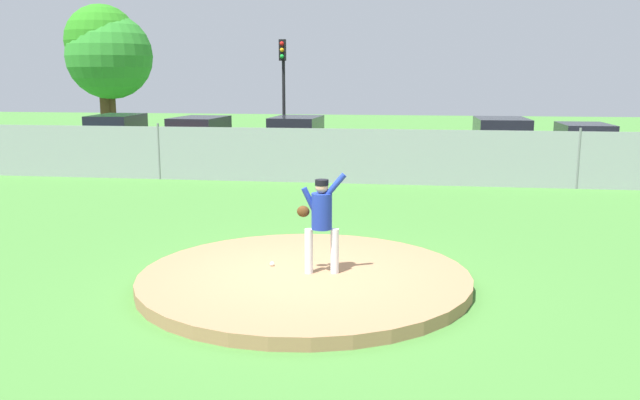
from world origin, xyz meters
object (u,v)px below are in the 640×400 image
object	(u,v)px
parked_car_silver	(583,147)
parked_car_red	(200,141)
pitcher_youth	(321,216)
parked_car_slate	(501,145)
parked_car_charcoal	(296,141)
parked_car_teal	(118,139)
traffic_light_near	(283,75)
baseball	(272,264)
traffic_cone_orange	(401,160)

from	to	relation	value
parked_car_silver	parked_car_red	size ratio (longest dim) A/B	0.91
pitcher_youth	parked_car_red	xyz separation A→B (m)	(-6.72, 14.24, -0.29)
parked_car_slate	parked_car_silver	bearing A→B (deg)	5.92
parked_car_charcoal	parked_car_teal	distance (m)	7.03
parked_car_teal	traffic_light_near	world-z (taller)	traffic_light_near
parked_car_charcoal	traffic_light_near	xyz separation A→B (m)	(-1.35, 4.29, 2.45)
pitcher_youth	parked_car_slate	distance (m)	14.65
parked_car_slate	parked_car_red	bearing A→B (deg)	178.59
pitcher_youth	parked_car_silver	distance (m)	16.02
parked_car_charcoal	parked_car_teal	world-z (taller)	parked_car_teal
parked_car_silver	parked_car_slate	bearing A→B (deg)	-174.08
baseball	traffic_light_near	distance (m)	19.00
parked_car_teal	parked_car_slate	xyz separation A→B (m)	(14.44, -0.24, 0.00)
baseball	parked_car_charcoal	bearing A→B (deg)	98.67
pitcher_youth	parked_car_charcoal	distance (m)	14.72
pitcher_youth	traffic_light_near	xyz separation A→B (m)	(-4.36, 18.69, 2.17)
parked_car_silver	parked_car_red	bearing A→B (deg)	-179.90
baseball	parked_car_charcoal	xyz separation A→B (m)	(-2.16, 14.14, 0.60)
pitcher_youth	parked_car_silver	size ratio (longest dim) A/B	0.38
parked_car_red	baseball	bearing A→B (deg)	-67.22
parked_car_silver	parked_car_slate	size ratio (longest dim) A/B	0.92
parked_car_teal	parked_car_slate	bearing A→B (deg)	-0.94
parked_car_silver	parked_car_teal	bearing A→B (deg)	-179.80
parked_car_charcoal	baseball	bearing A→B (deg)	-81.33
baseball	parked_car_red	distance (m)	15.17
traffic_cone_orange	pitcher_youth	bearing A→B (deg)	-93.85
parked_car_charcoal	traffic_cone_orange	bearing A→B (deg)	-8.97
parked_car_red	traffic_cone_orange	distance (m)	7.68
parked_car_charcoal	parked_car_red	bearing A→B (deg)	-177.56
parked_car_red	traffic_cone_orange	world-z (taller)	parked_car_red
pitcher_youth	traffic_light_near	size ratio (longest dim) A/B	0.34
baseball	parked_car_teal	xyz separation A→B (m)	(-9.18, 13.94, 0.62)
parked_car_teal	traffic_light_near	xyz separation A→B (m)	(5.67, 4.48, 2.43)
baseball	parked_car_silver	world-z (taller)	parked_car_silver
pitcher_youth	traffic_cone_orange	xyz separation A→B (m)	(0.93, 13.78, -0.85)
pitcher_youth	parked_car_red	world-z (taller)	pitcher_youth
pitcher_youth	parked_car_red	size ratio (longest dim) A/B	0.35
parked_car_silver	parked_car_red	world-z (taller)	parked_car_red
parked_car_teal	parked_car_charcoal	bearing A→B (deg)	1.59
parked_car_silver	parked_car_slate	xyz separation A→B (m)	(-2.87, -0.30, 0.08)
parked_car_charcoal	parked_car_silver	world-z (taller)	parked_car_charcoal
traffic_cone_orange	parked_car_charcoal	bearing A→B (deg)	171.03
parked_car_teal	traffic_cone_orange	world-z (taller)	parked_car_teal
parked_car_silver	traffic_cone_orange	world-z (taller)	parked_car_silver
traffic_light_near	parked_car_teal	bearing A→B (deg)	-141.67
parked_car_slate	traffic_cone_orange	world-z (taller)	parked_car_slate
parked_car_teal	parked_car_slate	distance (m)	14.44
parked_car_teal	pitcher_youth	bearing A→B (deg)	-54.78
baseball	parked_car_red	world-z (taller)	parked_car_red
parked_car_charcoal	traffic_cone_orange	size ratio (longest dim) A/B	8.20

